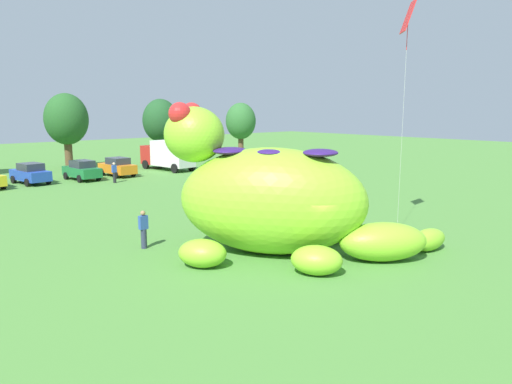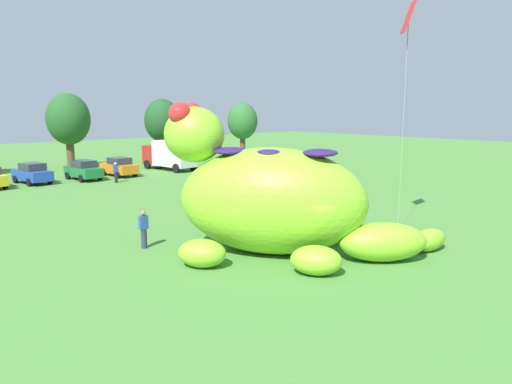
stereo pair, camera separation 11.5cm
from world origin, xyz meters
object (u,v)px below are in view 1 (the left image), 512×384
at_px(spectator_near_inflatable, 114,173).
at_px(box_truck, 168,154).
at_px(giant_inflatable_creature, 272,199).
at_px(tethered_flying_kite, 408,21).
at_px(car_blue, 30,173).
at_px(car_orange, 118,167).
at_px(car_green, 82,170).
at_px(spectator_mid_field, 144,230).

bearing_deg(spectator_near_inflatable, box_truck, 29.27).
bearing_deg(giant_inflatable_creature, tethered_flying_kite, -14.01).
bearing_deg(car_blue, car_orange, -3.81).
height_order(car_orange, box_truck, box_truck).
relative_size(car_green, tethered_flying_kite, 0.38).
relative_size(car_blue, spectator_mid_field, 2.51).
bearing_deg(tethered_flying_kite, car_orange, 92.70).
bearing_deg(giant_inflatable_creature, spectator_near_inflatable, 81.04).
distance_m(car_green, tethered_flying_kite, 30.00).
xyz_separation_m(car_blue, spectator_near_inflatable, (5.42, -4.07, -0.01)).
bearing_deg(spectator_mid_field, tethered_flying_kite, -28.79).
bearing_deg(car_orange, tethered_flying_kite, -87.30).
relative_size(giant_inflatable_creature, car_green, 2.57).
relative_size(car_orange, spectator_near_inflatable, 2.47).
distance_m(car_orange, spectator_near_inflatable, 4.09).
bearing_deg(giant_inflatable_creature, car_blue, 93.76).
bearing_deg(car_blue, tethered_flying_kite, -73.15).
bearing_deg(car_green, car_blue, 169.90).
distance_m(giant_inflatable_creature, car_blue, 27.21).
distance_m(car_green, spectator_near_inflatable, 3.63).
bearing_deg(spectator_mid_field, car_blue, 84.87).
height_order(car_blue, box_truck, box_truck).
bearing_deg(spectator_mid_field, car_orange, 67.13).
xyz_separation_m(car_orange, spectator_near_inflatable, (-1.99, -3.57, -0.01)).
distance_m(car_green, box_truck, 9.35).
xyz_separation_m(spectator_near_inflatable, tethered_flying_kite, (3.32, -24.79, 9.27)).
height_order(box_truck, spectator_near_inflatable, box_truck).
xyz_separation_m(giant_inflatable_creature, spectator_mid_field, (-3.84, 4.20, -1.49)).
xyz_separation_m(box_truck, tethered_flying_kite, (-4.53, -29.19, 8.52)).
bearing_deg(box_truck, car_orange, -171.95).
distance_m(car_blue, box_truck, 13.30).
xyz_separation_m(giant_inflatable_creature, car_orange, (5.62, 26.62, -1.48)).
relative_size(giant_inflatable_creature, box_truck, 1.65).
relative_size(spectator_near_inflatable, tethered_flying_kite, 0.15).
relative_size(spectator_near_inflatable, spectator_mid_field, 1.00).
height_order(giant_inflatable_creature, spectator_near_inflatable, giant_inflatable_creature).
xyz_separation_m(car_green, box_truck, (9.26, 1.05, 0.74)).
bearing_deg(car_blue, spectator_mid_field, -95.13).
xyz_separation_m(car_green, spectator_near_inflatable, (1.40, -3.35, -0.01)).
height_order(car_blue, spectator_near_inflatable, car_blue).
bearing_deg(tethered_flying_kite, car_blue, 106.85).
bearing_deg(car_blue, box_truck, 1.45).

